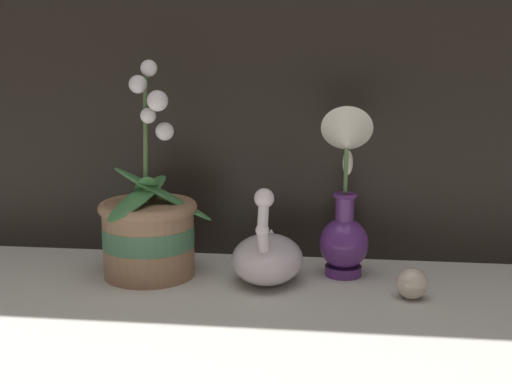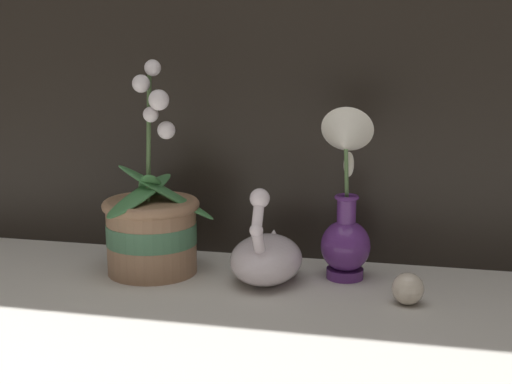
{
  "view_description": "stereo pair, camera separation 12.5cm",
  "coord_description": "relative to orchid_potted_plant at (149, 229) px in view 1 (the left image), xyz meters",
  "views": [
    {
      "loc": [
        0.13,
        -1.07,
        0.42
      ],
      "look_at": [
        -0.02,
        0.14,
        0.16
      ],
      "focal_mm": 50.0,
      "sensor_mm": 36.0,
      "label": 1
    },
    {
      "loc": [
        0.25,
        -1.05,
        0.42
      ],
      "look_at": [
        -0.02,
        0.14,
        0.16
      ],
      "focal_mm": 50.0,
      "sensor_mm": 36.0,
      "label": 2
    }
  ],
  "objects": [
    {
      "name": "ground_plane",
      "position": [
        0.22,
        -0.14,
        -0.09
      ],
      "size": [
        2.8,
        2.8,
        0.0
      ],
      "primitive_type": "plane",
      "color": "beige"
    },
    {
      "name": "orchid_potted_plant",
      "position": [
        0.0,
        0.0,
        0.0
      ],
      "size": [
        0.21,
        0.22,
        0.39
      ],
      "color": "#9E7556",
      "rests_on": "ground_plane"
    },
    {
      "name": "swan_figurine",
      "position": [
        0.22,
        -0.01,
        -0.04
      ],
      "size": [
        0.13,
        0.19,
        0.18
      ],
      "color": "white",
      "rests_on": "ground_plane"
    },
    {
      "name": "glass_sphere",
      "position": [
        0.46,
        -0.07,
        -0.06
      ],
      "size": [
        0.05,
        0.05,
        0.05
      ],
      "color": "beige",
      "rests_on": "ground_plane"
    },
    {
      "name": "blue_vase",
      "position": [
        0.35,
        0.03,
        0.04
      ],
      "size": [
        0.09,
        0.14,
        0.31
      ],
      "color": "#602D7F",
      "rests_on": "ground_plane"
    }
  ]
}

